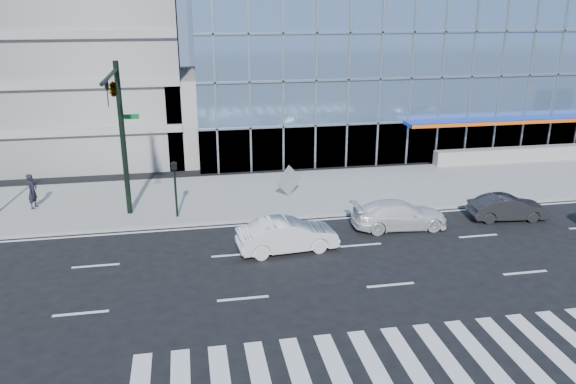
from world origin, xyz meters
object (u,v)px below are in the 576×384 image
(ped_signal_post, at_px, (175,181))
(pedestrian, at_px, (32,191))
(white_suv, at_px, (399,215))
(traffic_signal, at_px, (116,106))
(white_sedan, at_px, (287,235))
(tilted_panel, at_px, (289,181))
(dark_sedan, at_px, (507,208))

(ped_signal_post, height_order, pedestrian, ped_signal_post)
(ped_signal_post, xyz_separation_m, white_suv, (11.06, -3.20, -1.44))
(traffic_signal, height_order, ped_signal_post, traffic_signal)
(white_sedan, bearing_deg, white_suv, -79.89)
(pedestrian, height_order, tilted_panel, pedestrian)
(white_sedan, bearing_deg, tilted_panel, -16.51)
(traffic_signal, relative_size, dark_sedan, 2.02)
(dark_sedan, xyz_separation_m, pedestrian, (-24.77, 5.96, 0.46))
(white_sedan, bearing_deg, pedestrian, 53.41)
(white_sedan, relative_size, pedestrian, 2.38)
(traffic_signal, relative_size, ped_signal_post, 2.67)
(traffic_signal, bearing_deg, dark_sedan, -8.06)
(white_suv, distance_m, dark_sedan, 6.00)
(white_suv, bearing_deg, ped_signal_post, 76.13)
(pedestrian, xyz_separation_m, tilted_panel, (14.11, -0.54, -0.05))
(traffic_signal, bearing_deg, white_sedan, -31.01)
(tilted_panel, bearing_deg, white_suv, -76.03)
(tilted_panel, bearing_deg, traffic_signal, 170.09)
(pedestrian, relative_size, tilted_panel, 1.49)
(ped_signal_post, height_order, white_suv, ped_signal_post)
(ped_signal_post, xyz_separation_m, white_sedan, (5.00, -4.88, -1.38))
(traffic_signal, height_order, dark_sedan, traffic_signal)
(pedestrian, bearing_deg, tilted_panel, -77.76)
(dark_sedan, bearing_deg, white_sedan, 103.93)
(ped_signal_post, bearing_deg, traffic_signal, -171.48)
(white_suv, height_order, dark_sedan, white_suv)
(traffic_signal, bearing_deg, pedestrian, 148.50)
(white_suv, bearing_deg, white_sedan, 107.74)
(dark_sedan, distance_m, pedestrian, 25.48)
(white_suv, relative_size, tilted_panel, 3.70)
(white_sedan, bearing_deg, ped_signal_post, 40.30)
(white_suv, bearing_deg, dark_sedan, -87.25)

